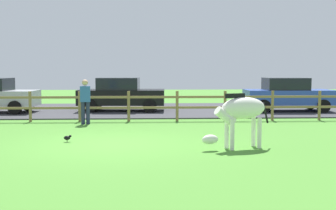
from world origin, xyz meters
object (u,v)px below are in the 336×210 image
(parked_car_black, at_px, (121,94))
(parked_car_blue, at_px, (288,94))
(visitor_near_fence, at_px, (85,100))
(crow_on_grass, at_px, (67,138))
(zebra, at_px, (240,112))

(parked_car_black, xyz_separation_m, parked_car_blue, (7.80, -0.51, 0.00))
(visitor_near_fence, bearing_deg, crow_on_grass, -89.19)
(zebra, relative_size, visitor_near_fence, 1.14)
(parked_car_black, bearing_deg, parked_car_blue, -3.76)
(zebra, height_order, visitor_near_fence, visitor_near_fence)
(zebra, height_order, crow_on_grass, zebra)
(zebra, distance_m, visitor_near_fence, 6.81)
(zebra, bearing_deg, parked_car_black, 110.90)
(crow_on_grass, xyz_separation_m, parked_car_blue, (8.77, 7.84, 0.72))
(zebra, height_order, parked_car_blue, parked_car_blue)
(crow_on_grass, relative_size, parked_car_blue, 0.05)
(crow_on_grass, bearing_deg, parked_car_black, 83.39)
(crow_on_grass, xyz_separation_m, parked_car_black, (0.97, 8.35, 0.72))
(crow_on_grass, distance_m, parked_car_black, 8.44)
(zebra, xyz_separation_m, parked_car_black, (-3.62, 9.47, -0.08))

